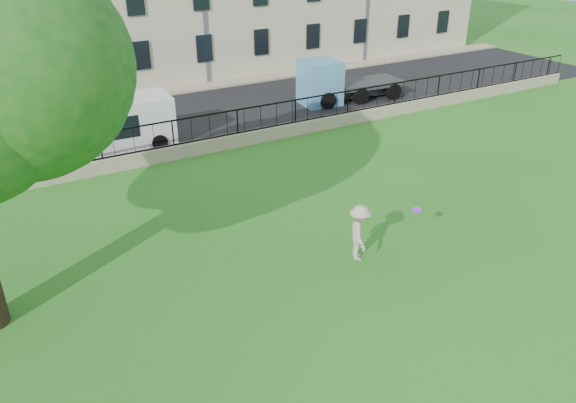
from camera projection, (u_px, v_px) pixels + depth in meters
ground at (330, 309)px, 14.87m from camera, size 120.00×120.00×0.00m
retaining_wall at (175, 152)px, 24.01m from camera, size 50.00×0.40×0.60m
iron_railing at (173, 133)px, 23.62m from camera, size 50.00×0.05×1.13m
street at (143, 127)px, 27.78m from camera, size 60.00×9.00×0.01m
sidewalk at (116, 99)px, 31.77m from camera, size 60.00×1.40×0.12m
man at (359, 233)px, 16.71m from camera, size 1.09×1.32×1.78m
frisbee at (417, 210)px, 16.99m from camera, size 0.28×0.29×0.12m
white_van at (111, 125)px, 24.61m from camera, size 5.38×2.23×2.23m
blue_truck at (349, 79)px, 31.35m from camera, size 5.88×2.55×2.40m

